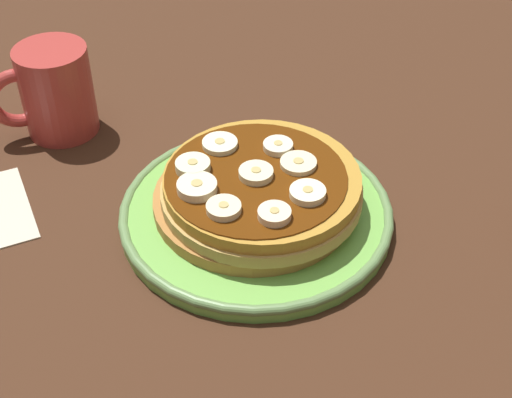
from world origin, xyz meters
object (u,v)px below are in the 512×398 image
banana_slice_8 (300,167)px  banana_slice_7 (224,209)px  banana_slice_3 (198,190)px  banana_slice_4 (308,193)px  banana_slice_1 (274,215)px  plate (256,213)px  banana_slice_0 (261,174)px  coffee_mug (53,90)px  banana_slice_6 (220,144)px  banana_slice_5 (278,147)px  banana_slice_2 (193,167)px  pancake_stack (259,192)px

banana_slice_8 → banana_slice_7: bearing=19.3°
banana_slice_3 → banana_slice_4: bearing=156.1°
banana_slice_1 → plate: bearing=-96.3°
banana_slice_0 → coffee_mug: bearing=-55.9°
banana_slice_3 → banana_slice_6: size_ratio=1.06×
banana_slice_8 → coffee_mug: bearing=-50.1°
banana_slice_0 → banana_slice_1: bearing=79.0°
banana_slice_4 → banana_slice_5: same height
plate → coffee_mug: 25.56cm
banana_slice_0 → banana_slice_8: 3.61cm
banana_slice_0 → coffee_mug: (14.38, -21.22, -0.51)cm
banana_slice_1 → banana_slice_5: 9.38cm
banana_slice_1 → banana_slice_5: (-3.95, -8.51, -0.05)cm
banana_slice_0 → banana_slice_2: (5.24, -3.06, 0.09)cm
banana_slice_6 → banana_slice_4: bearing=115.4°
banana_slice_0 → banana_slice_7: bearing=34.1°
plate → banana_slice_2: 7.25cm
banana_slice_3 → banana_slice_7: bearing=112.3°
banana_slice_0 → banana_slice_5: same height
banana_slice_3 → banana_slice_6: bearing=-124.8°
banana_slice_1 → coffee_mug: (13.33, -26.60, -0.54)cm
plate → banana_slice_5: banana_slice_5 is taller
plate → banana_slice_2: size_ratio=8.02×
plate → banana_slice_8: bearing=174.1°
banana_slice_1 → banana_slice_6: bearing=-85.7°
banana_slice_8 → banana_slice_5: bearing=-78.3°
plate → banana_slice_3: 7.08cm
coffee_mug → pancake_stack: bearing=124.1°
banana_slice_6 → banana_slice_3: bearing=55.2°
banana_slice_2 → banana_slice_4: size_ratio=1.00×
banana_slice_1 → coffee_mug: coffee_mug is taller
banana_slice_4 → banana_slice_6: size_ratio=0.95×
banana_slice_2 → banana_slice_6: size_ratio=0.95×
plate → banana_slice_1: bearing=83.7°
coffee_mug → plate: bearing=123.5°
banana_slice_0 → banana_slice_6: bearing=-71.2°
plate → banana_slice_8: banana_slice_8 is taller
plate → pancake_stack: 2.34cm
banana_slice_7 → banana_slice_4: bearing=173.7°
banana_slice_0 → banana_slice_8: bearing=176.1°
banana_slice_3 → coffee_mug: size_ratio=0.32×
banana_slice_1 → banana_slice_7: bearing=-32.4°
pancake_stack → banana_slice_0: (-0.14, 0.18, 2.18)cm
banana_slice_7 → banana_slice_8: banana_slice_7 is taller
banana_slice_2 → banana_slice_7: size_ratio=1.06×
banana_slice_6 → banana_slice_7: bearing=72.4°
coffee_mug → banana_slice_6: bearing=128.5°
banana_slice_7 → pancake_stack: bearing=-143.5°
banana_slice_0 → banana_slice_2: size_ratio=0.98×
banana_slice_3 → banana_slice_0: bearing=-178.2°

